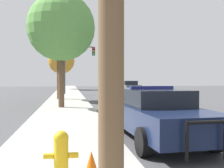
# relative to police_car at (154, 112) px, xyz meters

# --- Properties ---
(sidewalk_left) EXTENTS (3.00, 110.00, 0.13)m
(sidewalk_left) POSITION_rel_police_car_xyz_m (-2.59, -0.47, -0.71)
(sidewalk_left) COLOR #A3A099
(sidewalk_left) RESTS_ON ground_plane
(police_car) EXTENTS (2.28, 5.49, 1.55)m
(police_car) POSITION_rel_police_car_xyz_m (0.00, 0.00, 0.00)
(police_car) COLOR #141E3D
(police_car) RESTS_ON ground_plane
(fire_hydrant) EXTENTS (0.56, 0.25, 0.79)m
(fire_hydrant) POSITION_rel_police_car_xyz_m (-2.59, -3.25, -0.23)
(fire_hydrant) COLOR gold
(fire_hydrant) RESTS_ON sidewalk_left
(traffic_light) EXTENTS (3.30, 0.35, 5.14)m
(traffic_light) POSITION_rel_police_car_xyz_m (-1.59, 22.12, 2.96)
(traffic_light) COLOR #424247
(traffic_light) RESTS_ON sidewalk_left
(car_background_distant) EXTENTS (2.04, 4.43, 1.53)m
(car_background_distant) POSITION_rel_police_car_xyz_m (3.45, 36.21, 0.02)
(car_background_distant) COLOR silver
(car_background_distant) RESTS_ON ground_plane
(car_background_oncoming) EXTENTS (2.05, 4.45, 1.48)m
(car_background_oncoming) POSITION_rel_police_car_xyz_m (4.72, 24.71, 0.01)
(car_background_oncoming) COLOR #474C51
(car_background_oncoming) RESTS_ON ground_plane
(box_truck) EXTENTS (2.68, 7.33, 3.33)m
(box_truck) POSITION_rel_police_car_xyz_m (4.52, 38.40, 0.97)
(box_truck) COLOR #B7B7BC
(box_truck) RESTS_ON ground_plane
(tree_sidewalk_near) EXTENTS (3.87, 3.87, 6.49)m
(tree_sidewalk_near) POSITION_rel_police_car_xyz_m (-2.87, 8.37, 3.89)
(tree_sidewalk_near) COLOR brown
(tree_sidewalk_near) RESTS_ON sidewalk_left
(tree_sidewalk_mid) EXTENTS (4.59, 4.59, 7.68)m
(tree_sidewalk_mid) POSITION_rel_police_car_xyz_m (-3.18, 14.95, 4.71)
(tree_sidewalk_mid) COLOR brown
(tree_sidewalk_mid) RESTS_ON sidewalk_left
(tree_sidewalk_far) EXTENTS (4.09, 4.09, 6.46)m
(tree_sidewalk_far) POSITION_rel_police_car_xyz_m (-3.55, 36.73, 3.76)
(tree_sidewalk_far) COLOR brown
(tree_sidewalk_far) RESTS_ON sidewalk_left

